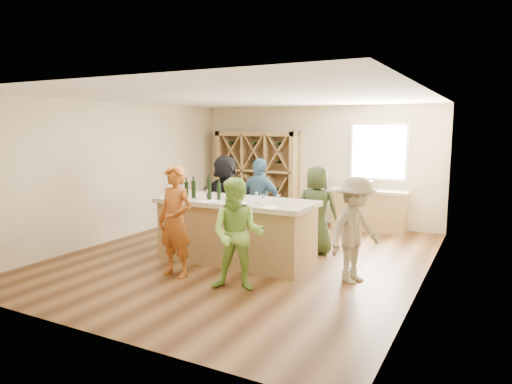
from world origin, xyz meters
The scene contains 34 objects.
floor centered at (0.00, 0.00, -0.05)m, with size 6.00×7.00×0.10m, color #54351B.
ceiling centered at (0.00, 0.00, 2.85)m, with size 6.00×7.00×0.10m, color white.
wall_back centered at (0.00, 3.55, 1.40)m, with size 6.00×0.10×2.80m, color #C5B38F.
wall_front centered at (0.00, -3.55, 1.40)m, with size 6.00×0.10×2.80m, color #C5B38F.
wall_left centered at (-3.05, 0.00, 1.40)m, with size 0.10×7.00×2.80m, color #C5B38F.
wall_right centered at (3.05, 0.00, 1.40)m, with size 0.10×7.00×2.80m, color #C5B38F.
window_frame centered at (1.50, 3.47, 1.75)m, with size 1.30×0.06×1.30m, color white.
window_pane centered at (1.50, 3.44, 1.75)m, with size 1.18×0.01×1.18m, color white.
wine_rack centered at (-1.50, 3.27, 1.10)m, with size 2.20×0.45×2.20m, color olive.
back_counter_base centered at (1.40, 3.20, 0.43)m, with size 1.60×0.58×0.86m, color olive.
back_counter_top centered at (1.40, 3.20, 0.89)m, with size 1.70×0.62×0.06m, color #B3A893.
sink centered at (1.20, 3.20, 1.01)m, with size 0.54×0.54×0.19m, color silver.
faucet centered at (1.20, 3.38, 1.07)m, with size 0.02×0.02×0.30m, color silver.
tasting_counter_base centered at (-0.01, -0.32, 0.50)m, with size 2.60×1.00×1.00m, color olive.
tasting_counter_top centered at (-0.01, -0.32, 1.04)m, with size 2.72×1.12×0.08m, color #B3A893.
wine_bottle_a centered at (-0.90, -0.51, 1.22)m, with size 0.07×0.07×0.27m, color black.
wine_bottle_b centered at (-0.73, -0.53, 1.23)m, with size 0.07×0.07×0.30m, color black.
wine_bottle_c centered at (-0.52, -0.38, 1.24)m, with size 0.08×0.08×0.33m, color black.
wine_bottle_d centered at (-0.39, -0.56, 1.23)m, with size 0.07×0.07×0.30m, color black.
wine_bottle_e centered at (-0.26, -0.47, 1.22)m, with size 0.07×0.07×0.28m, color black.
wine_glass_a centered at (-0.34, -0.73, 1.18)m, with size 0.07×0.07×0.19m, color white.
wine_glass_b centered at (0.21, -0.82, 1.17)m, with size 0.06×0.06×0.17m, color white.
wine_glass_c centered at (0.71, -0.75, 1.17)m, with size 0.07×0.07×0.19m, color white.
wine_glass_d centered at (0.46, -0.47, 1.16)m, with size 0.06×0.06×0.17m, color white.
wine_glass_e centered at (0.89, -0.54, 1.16)m, with size 0.06×0.06×0.16m, color white.
tasting_menu_a centered at (-0.34, -0.68, 1.08)m, with size 0.22×0.30×0.00m, color white.
tasting_menu_b centered at (0.24, -0.68, 1.08)m, with size 0.23×0.32×0.00m, color white.
tasting_menu_c centered at (0.84, -0.72, 1.08)m, with size 0.24×0.33×0.00m, color white.
person_near_left centered at (-0.45, -1.42, 0.86)m, with size 0.63×0.46×1.72m, color #994C19.
person_near_right centered at (0.71, -1.51, 0.80)m, with size 0.78×0.43×1.60m, color #8CC64C.
person_server centered at (2.08, -0.42, 0.79)m, with size 1.02×0.47×1.58m, color gray.
person_far_mid centered at (-0.10, 0.74, 0.86)m, with size 1.01×0.51×1.72m, color #335972.
person_far_right centered at (1.04, 0.80, 0.81)m, with size 0.79×0.51×1.62m, color #263319.
person_far_left centered at (-0.95, 0.87, 0.87)m, with size 1.62×0.58×1.75m, color black.
Camera 1 is at (3.87, -6.92, 2.30)m, focal length 32.00 mm.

